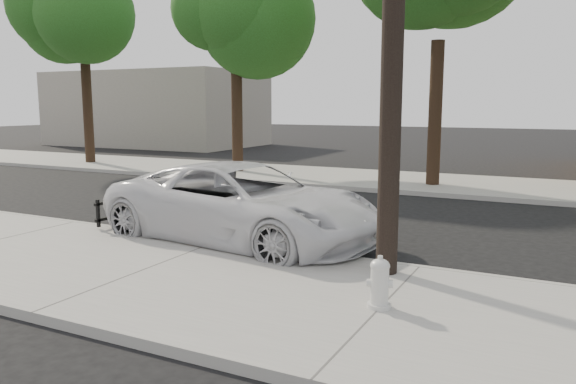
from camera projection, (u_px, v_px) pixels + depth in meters
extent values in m
plane|color=black|center=(271.00, 227.00, 13.06)|extent=(120.00, 120.00, 0.00)
cube|color=gray|center=(146.00, 273.00, 9.26)|extent=(90.00, 4.40, 0.15)
cube|color=gray|center=(382.00, 180.00, 20.54)|extent=(90.00, 5.00, 0.15)
cube|color=#9E9B93|center=(220.00, 244.00, 11.20)|extent=(90.00, 0.12, 0.16)
cube|color=gray|center=(156.00, 109.00, 39.22)|extent=(14.00, 8.00, 5.00)
cylinder|color=black|center=(88.00, 114.00, 25.99)|extent=(0.44, 0.44, 4.50)
sphere|color=#1E4413|center=(83.00, 30.00, 25.40)|extent=(4.50, 4.50, 4.50)
sphere|color=#1E4413|center=(84.00, 0.00, 24.55)|extent=(3.60, 3.60, 3.60)
cylinder|color=black|center=(237.00, 118.00, 22.61)|extent=(0.44, 0.44, 4.25)
sphere|color=#1E4413|center=(236.00, 28.00, 22.07)|extent=(4.20, 4.20, 4.20)
cylinder|color=black|center=(435.00, 113.00, 18.65)|extent=(0.44, 0.44, 4.75)
imported|color=silver|center=(243.00, 204.00, 11.46)|extent=(6.23, 3.44, 1.65)
cylinder|color=silver|center=(379.00, 305.00, 7.48)|extent=(0.32, 0.32, 0.06)
cylinder|color=silver|center=(379.00, 287.00, 7.44)|extent=(0.24, 0.24, 0.56)
ellipsoid|color=silver|center=(380.00, 266.00, 7.39)|extent=(0.26, 0.26, 0.18)
cylinder|color=silver|center=(380.00, 283.00, 7.43)|extent=(0.36, 0.21, 0.11)
cylinder|color=silver|center=(380.00, 283.00, 7.43)|extent=(0.19, 0.22, 0.14)
cube|color=#FB410D|center=(197.00, 243.00, 10.95)|extent=(0.38, 0.38, 0.02)
cone|color=#FB410D|center=(197.00, 227.00, 10.90)|extent=(0.34, 0.34, 0.65)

